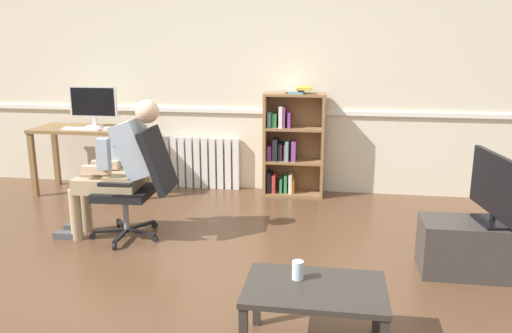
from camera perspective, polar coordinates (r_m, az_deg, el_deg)
The scene contains 14 objects.
ground_plane at distance 3.71m, azimuth -4.45°, elevation -13.62°, with size 18.00×18.00×0.00m, color brown.
back_wall at distance 5.92m, azimuth 1.28°, elevation 10.29°, with size 12.00×0.13×2.70m.
computer_desk at distance 6.12m, azimuth -18.10°, elevation 3.01°, with size 1.19×0.56×0.76m.
imac_monitor at distance 6.11m, azimuth -17.61°, elevation 6.70°, with size 0.56×0.14×0.46m.
keyboard at distance 5.97m, azimuth -18.75°, elevation 3.98°, with size 0.43×0.12×0.02m, color white.
computer_mouse at distance 5.86m, azimuth -16.18°, elevation 4.06°, with size 0.06×0.10×0.03m, color white.
bookshelf at distance 5.78m, azimuth 3.82°, elevation 2.30°, with size 0.67×0.29×1.22m.
radiator at distance 6.11m, azimuth -6.09°, elevation 0.43°, with size 0.91×0.08×0.61m.
office_chair at distance 4.57m, azimuth -12.76°, elevation -1.50°, with size 0.75×0.62×0.99m.
person_seated at distance 4.60m, azimuth -14.94°, elevation 0.10°, with size 0.97×0.40×1.23m.
tv_stand at distance 4.24m, azimuth 24.41°, elevation -8.30°, with size 0.99×0.40×0.41m.
tv_screen at distance 4.09m, azimuth 25.08°, elevation -2.20°, with size 0.25×0.77×0.51m.
coffee_table at distance 2.93m, azimuth 6.54°, elevation -13.97°, with size 0.78×0.51×0.40m.
drinking_glass at distance 2.96m, azimuth 4.66°, elevation -11.38°, with size 0.07×0.07×0.11m, color silver.
Camera 1 is at (0.79, -3.20, 1.70)m, focal length 36.08 mm.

